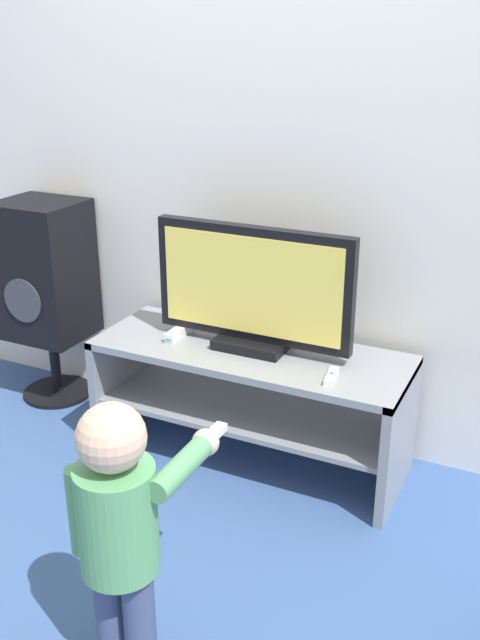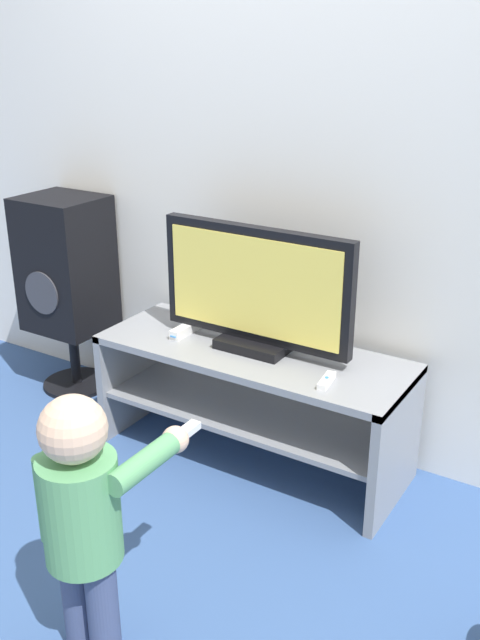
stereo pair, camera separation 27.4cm
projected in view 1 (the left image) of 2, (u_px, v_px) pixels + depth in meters
ground_plane at (225, 485)px, 2.87m from camera, size 16.00×16.00×0.00m
wall_back at (285, 139)px, 2.85m from camera, size 10.00×0.06×2.60m
tv_stand at (250, 386)px, 2.94m from camera, size 1.29×0.48×0.51m
television at (253, 290)px, 2.81m from camera, size 0.82×0.20×0.50m
game_console at (181, 331)px, 3.00m from camera, size 0.04×0.20×0.04m
remote_primary at (331, 376)px, 2.63m from camera, size 0.05×0.13×0.03m
child at (121, 519)px, 1.89m from camera, size 0.32×0.48×0.84m
speaker_tower at (46, 274)px, 3.36m from camera, size 0.38×0.35×0.98m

